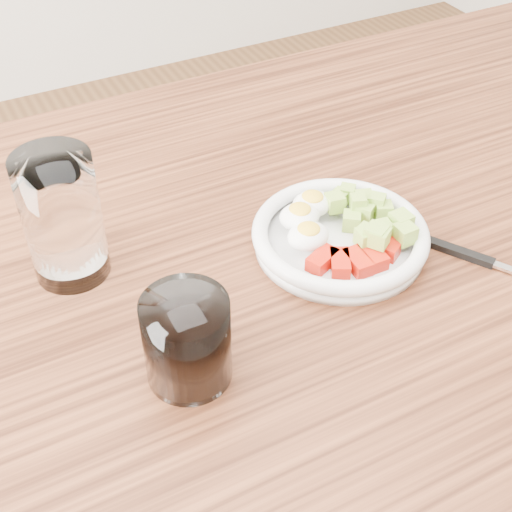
{
  "coord_description": "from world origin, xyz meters",
  "views": [
    {
      "loc": [
        -0.26,
        -0.48,
        1.28
      ],
      "look_at": [
        -0.01,
        0.01,
        0.8
      ],
      "focal_mm": 50.0,
      "sensor_mm": 36.0,
      "label": 1
    }
  ],
  "objects": [
    {
      "name": "dining_table",
      "position": [
        0.0,
        0.0,
        0.67
      ],
      "size": [
        1.5,
        0.9,
        0.77
      ],
      "color": "brown",
      "rests_on": "ground"
    },
    {
      "name": "bowl",
      "position": [
        0.09,
        0.01,
        0.79
      ],
      "size": [
        0.19,
        0.19,
        0.05
      ],
      "color": "white",
      "rests_on": "dining_table"
    },
    {
      "name": "fork",
      "position": [
        0.21,
        -0.08,
        0.77
      ],
      "size": [
        0.1,
        0.15,
        0.01
      ],
      "color": "black",
      "rests_on": "dining_table"
    },
    {
      "name": "water_glass",
      "position": [
        -0.18,
        0.11,
        0.84
      ],
      "size": [
        0.08,
        0.08,
        0.14
      ],
      "primitive_type": "cylinder",
      "color": "white",
      "rests_on": "dining_table"
    },
    {
      "name": "coffee_glass",
      "position": [
        -0.12,
        -0.08,
        0.81
      ],
      "size": [
        0.08,
        0.08,
        0.09
      ],
      "color": "white",
      "rests_on": "dining_table"
    }
  ]
}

